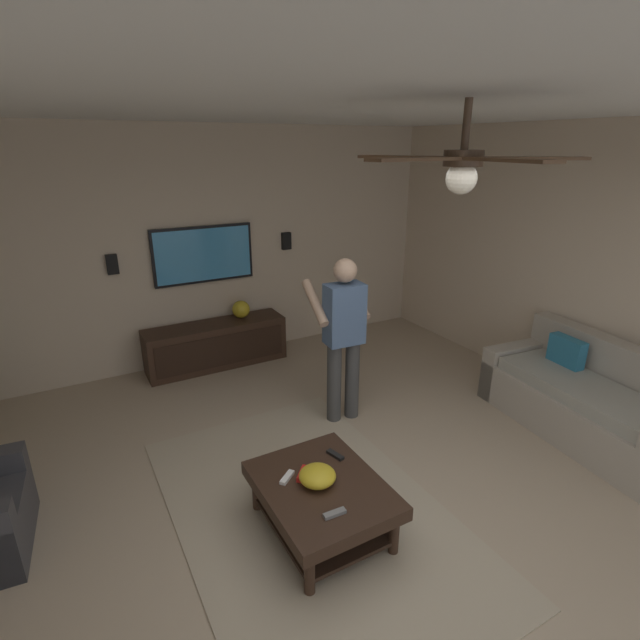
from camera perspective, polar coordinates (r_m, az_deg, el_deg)
ground_plane at (r=3.77m, az=6.04°, el=-23.82°), size 8.45×8.45×0.00m
wall_back_tv at (r=6.09m, az=-13.27°, el=8.34°), size 0.10×6.28×2.84m
ceiling_slab at (r=2.73m, az=8.47°, el=25.87°), size 7.24×6.28×0.10m
area_rug at (r=3.90m, az=-1.39°, el=-21.69°), size 2.92×1.84×0.01m
couch at (r=5.26m, az=29.12°, el=-8.41°), size 1.98×1.06×0.87m
coffee_table at (r=3.58m, az=0.17°, el=-20.10°), size 1.00×0.80×0.40m
media_console at (r=6.10m, az=-12.17°, el=-2.86°), size 0.45×1.70×0.55m
tv at (r=5.99m, az=-13.63°, el=7.55°), size 0.05×1.21×0.68m
person_standing at (r=4.58m, az=2.77°, el=-1.33°), size 0.56×0.56×1.64m
bowl at (r=3.48m, az=-0.31°, el=-17.97°), size 0.26×0.26×0.12m
remote_white at (r=3.55m, az=-3.92°, el=-18.09°), size 0.13×0.15×0.02m
remote_black at (r=3.75m, az=1.82°, el=-15.66°), size 0.16×0.08×0.02m
remote_grey at (r=3.28m, az=1.74°, el=-21.93°), size 0.05×0.15×0.02m
book at (r=3.55m, az=-0.66°, el=-17.95°), size 0.27×0.27×0.04m
vase_round at (r=6.11m, az=-9.34°, el=1.26°), size 0.22×0.22×0.22m
wall_speaker_left at (r=6.37m, az=-4.01°, el=9.32°), size 0.06×0.12×0.22m
wall_speaker_right at (r=5.83m, az=-23.39°, el=6.07°), size 0.06×0.12×0.22m
ceiling_fan at (r=2.67m, az=16.59°, el=17.33°), size 1.17×1.14×0.46m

